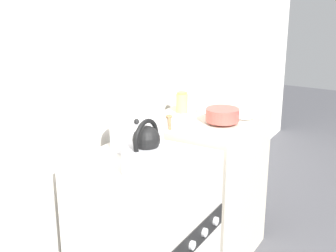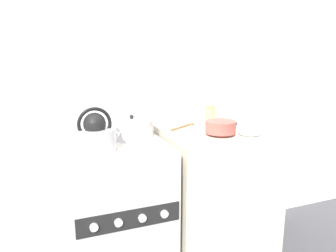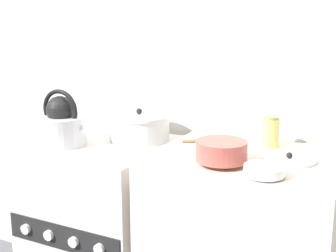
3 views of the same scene
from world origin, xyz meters
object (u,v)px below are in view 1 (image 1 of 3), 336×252
object	(u,v)px
loose_pot_lid	(213,111)
stove	(145,242)
cooking_pot	(137,135)
small_ceramic_bowl	(243,114)
storage_jar	(182,103)
enamel_bowl	(222,115)
kettle	(147,154)

from	to	relation	value
loose_pot_lid	stove	bearing A→B (deg)	-177.94
cooking_pot	loose_pot_lid	size ratio (longest dim) A/B	1.41
stove	small_ceramic_bowl	distance (m)	0.97
small_ceramic_bowl	loose_pot_lid	bearing A→B (deg)	80.79
stove	storage_jar	size ratio (longest dim) A/B	6.90
enamel_bowl	loose_pot_lid	xyz separation A→B (m)	(0.21, 0.16, -0.05)
kettle	enamel_bowl	size ratio (longest dim) A/B	1.43
stove	enamel_bowl	world-z (taller)	enamel_bowl
kettle	loose_pot_lid	size ratio (longest dim) A/B	1.35
stove	cooking_pot	world-z (taller)	cooking_pot
stove	loose_pot_lid	bearing A→B (deg)	2.06
cooking_pot	enamel_bowl	world-z (taller)	cooking_pot
storage_jar	loose_pot_lid	size ratio (longest dim) A/B	0.64
cooking_pot	stove	bearing A→B (deg)	-136.41
cooking_pot	storage_jar	size ratio (longest dim) A/B	2.19
small_ceramic_bowl	loose_pot_lid	xyz separation A→B (m)	(0.04, 0.22, -0.02)
storage_jar	enamel_bowl	bearing A→B (deg)	-107.03
kettle	stove	bearing A→B (deg)	38.08
kettle	cooking_pot	world-z (taller)	kettle
kettle	enamel_bowl	xyz separation A→B (m)	(0.76, -0.02, -0.01)
enamel_bowl	loose_pot_lid	size ratio (longest dim) A/B	0.95
kettle	cooking_pot	size ratio (longest dim) A/B	0.96
enamel_bowl	loose_pot_lid	distance (m)	0.27
small_ceramic_bowl	kettle	bearing A→B (deg)	174.95
cooking_pot	small_ceramic_bowl	distance (m)	0.74
small_ceramic_bowl	storage_jar	world-z (taller)	storage_jar
stove	kettle	distance (m)	0.56
enamel_bowl	small_ceramic_bowl	distance (m)	0.19
cooking_pot	storage_jar	bearing A→B (deg)	5.86
enamel_bowl	storage_jar	size ratio (longest dim) A/B	1.47
kettle	loose_pot_lid	world-z (taller)	kettle
stove	cooking_pot	xyz separation A→B (m)	(0.13, 0.13, 0.51)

